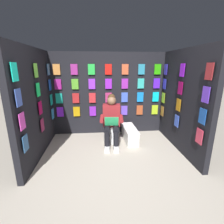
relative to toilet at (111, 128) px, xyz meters
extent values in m
plane|color=#B2A899|center=(0.04, 1.54, -0.33)|extent=(30.00, 30.00, 0.00)
cube|color=black|center=(0.04, -0.54, 0.75)|extent=(3.03, 0.10, 2.15)
cube|color=#7F1FDE|center=(1.31, -0.46, 0.31)|extent=(0.17, 0.01, 0.26)
cube|color=#C08D0E|center=(0.89, -0.46, 0.31)|extent=(0.17, 0.01, 0.26)
cube|color=purple|center=(0.46, -0.46, 0.31)|extent=(0.17, 0.01, 0.26)
cube|color=#541996|center=(0.04, -0.46, 0.31)|extent=(0.17, 0.01, 0.26)
cube|color=#6040C5|center=(-0.39, -0.46, 0.31)|extent=(0.17, 0.01, 0.26)
cube|color=#A74724|center=(-0.82, -0.46, 0.31)|extent=(0.17, 0.01, 0.26)
cube|color=#A3C820|center=(-1.24, -0.46, 0.31)|extent=(0.17, 0.01, 0.26)
cube|color=#159281|center=(1.31, -0.46, 0.67)|extent=(0.17, 0.01, 0.26)
cube|color=#AE2124|center=(0.89, -0.46, 0.67)|extent=(0.17, 0.01, 0.26)
cube|color=red|center=(0.46, -0.46, 0.67)|extent=(0.17, 0.01, 0.26)
cube|color=#B12E68|center=(0.04, -0.46, 0.67)|extent=(0.17, 0.01, 0.26)
cube|color=blue|center=(-0.39, -0.46, 0.67)|extent=(0.17, 0.01, 0.26)
cube|color=#157BDE|center=(-0.82, -0.46, 0.67)|extent=(0.17, 0.01, 0.26)
cube|color=#0CC6E9|center=(-1.24, -0.46, 0.67)|extent=(0.17, 0.01, 0.26)
cube|color=#951D7A|center=(1.31, -0.46, 1.04)|extent=(0.17, 0.01, 0.26)
cube|color=#55A52C|center=(0.89, -0.46, 1.04)|extent=(0.17, 0.01, 0.26)
cube|color=purple|center=(0.46, -0.46, 1.04)|extent=(0.17, 0.01, 0.26)
cube|color=purple|center=(0.04, -0.46, 1.04)|extent=(0.17, 0.01, 0.26)
cube|color=purple|center=(-0.39, -0.46, 1.04)|extent=(0.17, 0.01, 0.26)
cube|color=#2FB6AC|center=(-0.82, -0.46, 1.04)|extent=(0.17, 0.01, 0.26)
cube|color=#561EF0|center=(-1.24, -0.46, 1.04)|extent=(0.17, 0.01, 0.26)
cube|color=#CB7E3A|center=(1.31, -0.46, 1.40)|extent=(0.17, 0.01, 0.26)
cube|color=#952781|center=(0.89, -0.46, 1.40)|extent=(0.17, 0.01, 0.26)
cube|color=green|center=(0.46, -0.46, 1.40)|extent=(0.17, 0.01, 0.26)
cube|color=red|center=(0.04, -0.46, 1.40)|extent=(0.17, 0.01, 0.26)
cube|color=#C65431|center=(-0.39, -0.46, 1.40)|extent=(0.17, 0.01, 0.26)
cube|color=teal|center=(-0.82, -0.46, 1.40)|extent=(0.17, 0.01, 0.26)
cube|color=#2AA90C|center=(-1.24, -0.46, 1.40)|extent=(0.17, 0.01, 0.26)
cube|color=black|center=(-1.48, 0.52, 0.75)|extent=(0.10, 2.04, 2.15)
cube|color=#9F692D|center=(-1.40, -0.31, 0.31)|extent=(0.01, 0.17, 0.26)
cube|color=blue|center=(-1.40, 0.52, 0.31)|extent=(0.01, 0.17, 0.26)
cube|color=#D53550|center=(-1.40, 1.36, 0.31)|extent=(0.01, 0.17, 0.26)
cube|color=#A1C51F|center=(-1.40, -0.31, 0.67)|extent=(0.01, 0.17, 0.26)
cube|color=#C27C14|center=(-1.40, 0.52, 0.67)|extent=(0.01, 0.17, 0.26)
cube|color=#1B4FAC|center=(-1.40, 1.36, 0.67)|extent=(0.01, 0.17, 0.26)
cube|color=#2D35B6|center=(-1.40, -0.31, 1.04)|extent=(0.01, 0.17, 0.26)
cube|color=#940B4D|center=(-1.40, 0.52, 1.04)|extent=(0.01, 0.17, 0.26)
cube|color=#6539D9|center=(-1.40, 1.36, 1.04)|extent=(0.01, 0.17, 0.26)
cube|color=#3929C9|center=(-1.40, -0.31, 1.40)|extent=(0.01, 0.17, 0.26)
cube|color=#8B18E0|center=(-1.40, 0.52, 1.40)|extent=(0.01, 0.17, 0.26)
cube|color=maroon|center=(-1.40, 1.36, 1.40)|extent=(0.01, 0.17, 0.26)
cube|color=black|center=(1.55, 0.52, 0.75)|extent=(0.10, 2.04, 2.15)
cube|color=#2E5E93|center=(1.47, 1.36, 0.31)|extent=(0.01, 0.17, 0.26)
cube|color=#8D234C|center=(1.47, 0.52, 0.31)|extent=(0.01, 0.17, 0.26)
cube|color=#2E8EC2|center=(1.47, -0.31, 0.31)|extent=(0.01, 0.17, 0.26)
cube|color=#EF47C5|center=(1.47, 1.36, 0.67)|extent=(0.01, 0.17, 0.26)
cube|color=#A80949|center=(1.47, 0.52, 0.67)|extent=(0.01, 0.17, 0.26)
cube|color=#17AC9B|center=(1.47, -0.31, 0.67)|extent=(0.01, 0.17, 0.26)
cube|color=#3E5DBA|center=(1.47, 1.36, 1.04)|extent=(0.01, 0.17, 0.26)
cube|color=#13EB64|center=(1.47, 0.52, 1.04)|extent=(0.01, 0.17, 0.26)
cube|color=#1348A8|center=(1.47, -0.31, 1.04)|extent=(0.01, 0.17, 0.26)
cube|color=#15E7C3|center=(1.47, 1.36, 1.40)|extent=(0.01, 0.17, 0.26)
cube|color=#75E042|center=(1.47, 0.52, 1.40)|extent=(0.01, 0.17, 0.26)
cube|color=teal|center=(1.47, -0.31, 1.40)|extent=(0.01, 0.17, 0.26)
cylinder|color=white|center=(0.01, 0.08, -0.13)|extent=(0.38, 0.38, 0.40)
cylinder|color=white|center=(0.01, 0.08, 0.09)|extent=(0.41, 0.41, 0.02)
cube|color=white|center=(-0.02, -0.18, 0.25)|extent=(0.39, 0.21, 0.36)
cylinder|color=white|center=(-0.01, -0.09, 0.25)|extent=(0.39, 0.10, 0.39)
cube|color=maroon|center=(0.01, 0.11, 0.36)|extent=(0.42, 0.25, 0.52)
sphere|color=brown|center=(0.01, 0.14, 0.71)|extent=(0.21, 0.21, 0.21)
sphere|color=#472D19|center=(0.01, 0.11, 0.78)|extent=(0.17, 0.17, 0.17)
cylinder|color=black|center=(-0.08, 0.31, 0.11)|extent=(0.18, 0.41, 0.15)
cylinder|color=black|center=(0.12, 0.30, 0.11)|extent=(0.18, 0.41, 0.15)
cylinder|color=black|center=(-0.06, 0.49, -0.11)|extent=(0.12, 0.12, 0.42)
cylinder|color=black|center=(0.14, 0.48, -0.11)|extent=(0.12, 0.12, 0.42)
cube|color=white|center=(-0.06, 0.55, -0.28)|extent=(0.13, 0.27, 0.09)
cube|color=white|center=(0.14, 0.54, -0.28)|extent=(0.13, 0.27, 0.09)
cylinder|color=maroon|center=(-0.20, 0.30, 0.33)|extent=(0.11, 0.32, 0.13)
cylinder|color=maroon|center=(0.24, 0.27, 0.33)|extent=(0.11, 0.32, 0.13)
cube|color=#32CC76|center=(0.03, 0.45, 0.32)|extent=(0.31, 0.15, 0.23)
cube|color=white|center=(-0.45, 0.07, -0.17)|extent=(0.30, 0.78, 0.31)
cube|color=white|center=(-0.45, 0.07, 0.00)|extent=(0.31, 0.81, 0.03)
camera|label=1|loc=(0.33, 3.81, 1.47)|focal=26.37mm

